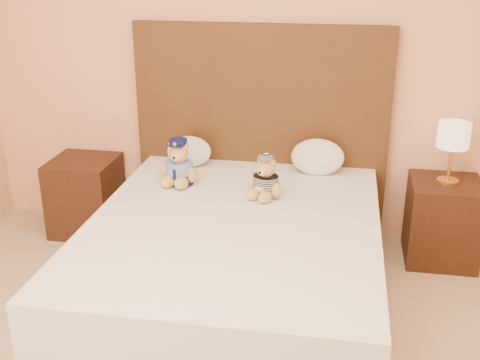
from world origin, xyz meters
name	(u,v)px	position (x,y,z in m)	size (l,w,h in m)	color
bed	(234,264)	(0.00, 1.20, 0.28)	(1.60, 2.00, 0.55)	white
headboard	(260,133)	(0.00, 2.21, 0.75)	(1.75, 0.08, 1.50)	#462E15
nightstand_left	(86,196)	(-1.25, 2.00, 0.28)	(0.45, 0.45, 0.55)	#351C11
nightstand_right	(442,221)	(1.25, 2.00, 0.28)	(0.45, 0.45, 0.55)	#351C11
lamp	(453,138)	(1.25, 2.00, 0.85)	(0.20, 0.20, 0.40)	gold
teddy_police	(179,162)	(-0.44, 1.68, 0.70)	(0.26, 0.24, 0.30)	#B98648
teddy_prisoner	(266,177)	(0.13, 1.55, 0.68)	(0.23, 0.22, 0.26)	#B98648
pillow_left	(189,150)	(-0.47, 2.03, 0.66)	(0.31, 0.20, 0.22)	white
pillow_right	(318,155)	(0.41, 2.03, 0.67)	(0.35, 0.23, 0.25)	white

